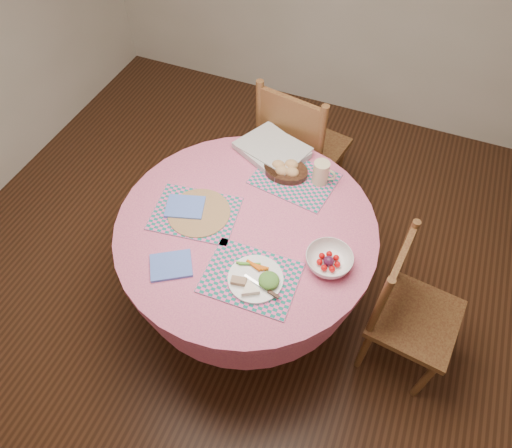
# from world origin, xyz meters

# --- Properties ---
(ground) EXTENTS (4.00, 4.00, 0.00)m
(ground) POSITION_xyz_m (0.00, 0.00, 0.00)
(ground) COLOR #331C0F
(ground) RESTS_ON ground
(room_envelope) EXTENTS (4.01, 4.01, 2.71)m
(room_envelope) POSITION_xyz_m (0.00, 0.00, 1.71)
(room_envelope) COLOR silver
(room_envelope) RESTS_ON ground
(dining_table) EXTENTS (1.24, 1.24, 0.75)m
(dining_table) POSITION_xyz_m (0.00, 0.00, 0.56)
(dining_table) COLOR #DF6883
(dining_table) RESTS_ON ground
(chair_right) EXTENTS (0.44, 0.45, 0.88)m
(chair_right) POSITION_xyz_m (0.83, 0.02, 0.46)
(chair_right) COLOR brown
(chair_right) RESTS_ON ground
(chair_back) EXTENTS (0.54, 0.53, 1.02)m
(chair_back) POSITION_xyz_m (-0.01, 0.82, 0.53)
(chair_back) COLOR brown
(chair_back) RESTS_ON ground
(placemat_front) EXTENTS (0.41, 0.31, 0.01)m
(placemat_front) POSITION_xyz_m (0.13, -0.26, 0.75)
(placemat_front) COLOR #147164
(placemat_front) RESTS_ON dining_table
(placemat_left) EXTENTS (0.44, 0.35, 0.01)m
(placemat_left) POSITION_xyz_m (-0.25, -0.03, 0.75)
(placemat_left) COLOR #147164
(placemat_left) RESTS_ON dining_table
(placemat_back) EXTENTS (0.44, 0.36, 0.01)m
(placemat_back) POSITION_xyz_m (0.11, 0.36, 0.75)
(placemat_back) COLOR #147164
(placemat_back) RESTS_ON dining_table
(wicker_trivet) EXTENTS (0.30, 0.30, 0.01)m
(wicker_trivet) POSITION_xyz_m (-0.23, -0.02, 0.76)
(wicker_trivet) COLOR olive
(wicker_trivet) RESTS_ON dining_table
(napkin_near) EXTENTS (0.23, 0.21, 0.01)m
(napkin_near) POSITION_xyz_m (-0.21, -0.34, 0.76)
(napkin_near) COLOR #5375D6
(napkin_near) RESTS_ON dining_table
(napkin_far) EXTENTS (0.21, 0.19, 0.01)m
(napkin_far) POSITION_xyz_m (-0.31, -0.02, 0.76)
(napkin_far) COLOR #5375D6
(napkin_far) RESTS_ON placemat_left
(dinner_plate) EXTENTS (0.24, 0.25, 0.05)m
(dinner_plate) POSITION_xyz_m (0.16, -0.27, 0.77)
(dinner_plate) COLOR white
(dinner_plate) RESTS_ON placemat_front
(bread_bowl) EXTENTS (0.23, 0.23, 0.08)m
(bread_bowl) POSITION_xyz_m (0.06, 0.38, 0.78)
(bread_bowl) COLOR black
(bread_bowl) RESTS_ON placemat_back
(latte_mug) EXTENTS (0.12, 0.08, 0.13)m
(latte_mug) POSITION_xyz_m (0.24, 0.39, 0.82)
(latte_mug) COLOR beige
(latte_mug) RESTS_ON placemat_back
(fruit_bowl) EXTENTS (0.22, 0.22, 0.06)m
(fruit_bowl) POSITION_xyz_m (0.42, -0.07, 0.78)
(fruit_bowl) COLOR white
(fruit_bowl) RESTS_ON dining_table
(newspaper_stack) EXTENTS (0.42, 0.39, 0.04)m
(newspaper_stack) POSITION_xyz_m (-0.06, 0.50, 0.78)
(newspaper_stack) COLOR silver
(newspaper_stack) RESTS_ON dining_table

